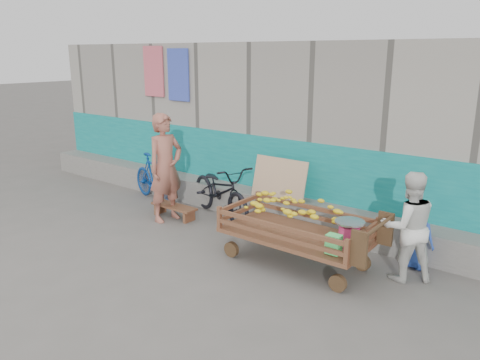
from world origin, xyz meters
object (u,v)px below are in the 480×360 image
Objects in this scene: vendor_man at (166,168)px; woman at (408,226)px; bench at (174,208)px; child at (417,235)px; bicycle_dark at (221,191)px; banana_cart at (294,220)px; bicycle_blue at (155,178)px.

woman is at bearing -79.52° from vendor_man.
child is at bearing 8.35° from bench.
bicycle_dark is (-3.33, 0.30, -0.22)m from woman.
banana_cart is at bearing -87.56° from vendor_man.
child is at bearing 32.93° from banana_cart.
child reaches higher than bicycle_blue.
woman reaches higher than child.
vendor_man is 1.02m from bicycle_dark.
banana_cart is 2.66m from vendor_man.
vendor_man is at bearing -107.39° from bicycle_blue.
banana_cart is at bearing -6.69° from bench.
bicycle_blue is (-0.98, 0.45, 0.30)m from bench.
bicycle_blue is at bearing -41.99° from woman.
banana_cart is 3.69m from bicycle_blue.
bench is 0.48× the size of vendor_man.
bench is 0.78m from vendor_man.
woman reaches higher than bench.
woman is at bearing 97.50° from child.
woman reaches higher than banana_cart.
bench is at bearing 173.31° from banana_cart.
vendor_man is 1.21× the size of bicycle_blue.
bench is at bearing 15.85° from child.
woman is 5.00m from bicycle_blue.
woman is 0.48m from child.
vendor_man reaches higher than woman.
bicycle_dark is at bearing -43.97° from woman.
child is at bearing -73.69° from vendor_man.
child is (1.38, 0.90, -0.16)m from banana_cart.
bicycle_dark is at bearing -42.50° from vendor_man.
child is 0.61× the size of bicycle_blue.
child is 3.33m from bicycle_dark.
banana_cart is at bearing 40.43° from child.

